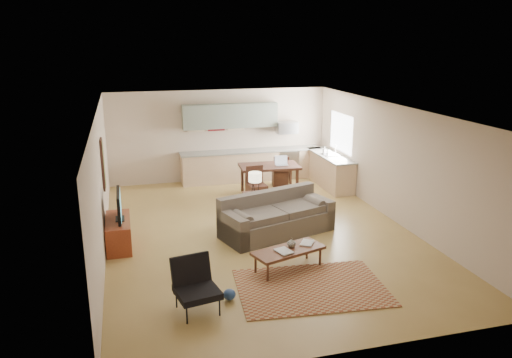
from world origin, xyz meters
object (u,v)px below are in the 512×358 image
object	(u,v)px
sofa	(277,215)
armchair	(197,287)
tv_credenza	(119,233)
coffee_table	(288,259)
console_table	(255,206)
dining_table	(269,180)

from	to	relation	value
sofa	armchair	world-z (taller)	sofa
sofa	tv_credenza	distance (m)	3.35
coffee_table	console_table	xyz separation A→B (m)	(0.11, 2.80, 0.11)
sofa	armchair	bearing A→B (deg)	-145.23
tv_credenza	armchair	bearing A→B (deg)	-68.31
sofa	console_table	xyz separation A→B (m)	(-0.21, 1.08, -0.13)
dining_table	armchair	bearing A→B (deg)	-112.81
sofa	console_table	distance (m)	1.10
tv_credenza	dining_table	world-z (taller)	dining_table
console_table	armchair	bearing A→B (deg)	-114.75
console_table	dining_table	world-z (taller)	dining_table
armchair	dining_table	xyz separation A→B (m)	(2.83, 5.63, -0.02)
coffee_table	console_table	distance (m)	2.81
sofa	coffee_table	world-z (taller)	sofa
dining_table	tv_credenza	bearing A→B (deg)	-142.55
coffee_table	dining_table	xyz separation A→B (m)	(0.99, 4.59, 0.20)
armchair	dining_table	size ratio (longest dim) A/B	0.53
tv_credenza	coffee_table	bearing A→B (deg)	-32.56
armchair	console_table	bearing A→B (deg)	52.28
sofa	dining_table	world-z (taller)	sofa
armchair	tv_credenza	world-z (taller)	armchair
sofa	console_table	bearing A→B (deg)	83.81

